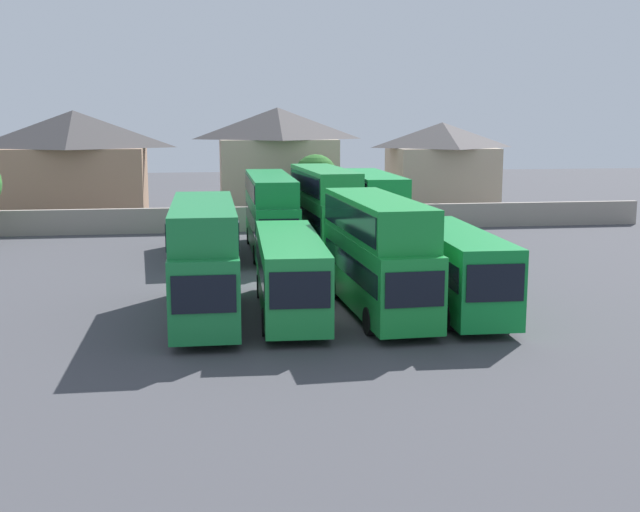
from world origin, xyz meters
The scene contains 14 objects.
ground centered at (0.00, 18.00, 0.00)m, with size 140.00×140.00×0.00m, color #424247.
depot_boundary_wall centered at (0.00, 25.47, 0.90)m, with size 56.00×0.50×1.80m, color gray.
bus_1 centered at (-5.29, -0.15, 2.73)m, with size 2.69×10.69×4.85m.
bus_2 centered at (-1.71, 0.03, 1.92)m, with size 2.87×10.83×3.36m.
bus_3 centered at (2.00, -0.26, 2.79)m, with size 3.06×10.62×4.96m.
bus_4 centered at (5.45, -0.28, 1.99)m, with size 2.76×10.46×3.50m.
bus_5 centered at (-5.17, 15.21, 1.87)m, with size 3.28×10.60×3.27m.
bus_6 centered at (-1.25, 15.87, 2.70)m, with size 2.62×11.92×4.78m.
bus_7 centered at (2.01, 15.17, 2.92)m, with size 3.17×10.65×5.20m.
bus_8 centered at (4.98, 15.42, 2.73)m, with size 2.69×10.57×4.85m.
house_terrace_left centered at (-15.40, 33.63, 4.47)m, with size 11.42×6.37×8.74m.
house_terrace_centre centered at (0.82, 33.94, 4.59)m, with size 9.91×6.55×8.99m.
house_terrace_right centered at (14.76, 33.70, 3.96)m, with size 8.77×7.14×7.77m.
tree_left_of_lot centered at (3.17, 27.97, 3.70)m, with size 3.42×3.42×5.45m.
Camera 1 is at (-5.16, -33.64, 8.43)m, focal length 45.75 mm.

